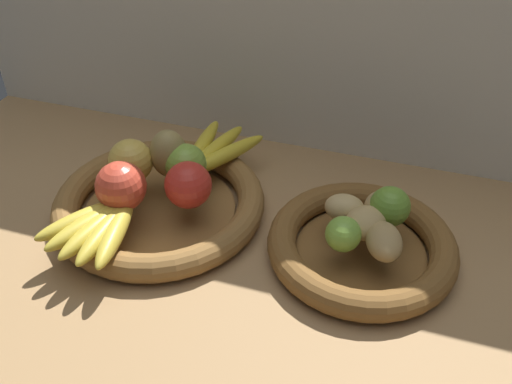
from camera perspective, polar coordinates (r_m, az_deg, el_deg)
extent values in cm
cube|color=#9E774C|center=(91.12, 0.71, -5.59)|extent=(140.00, 90.00, 3.00)
cube|color=silver|center=(101.06, 6.15, 18.20)|extent=(140.00, 3.00, 55.00)
cylinder|color=brown|center=(96.28, -9.67, -1.84)|extent=(25.30, 25.30, 1.00)
torus|color=brown|center=(95.21, -9.78, -1.04)|extent=(35.30, 35.30, 4.44)
cylinder|color=brown|center=(88.67, 10.57, -6.12)|extent=(20.15, 20.15, 1.00)
torus|color=brown|center=(87.51, 10.69, -5.31)|extent=(29.02, 29.02, 4.44)
sphere|color=#CC422D|center=(89.54, -13.58, 0.56)|extent=(7.99, 7.99, 7.99)
sphere|color=gold|center=(95.43, -12.63, 3.09)|extent=(7.43, 7.43, 7.43)
sphere|color=#7AA338|center=(93.49, -7.15, 2.81)|extent=(6.95, 6.95, 6.95)
sphere|color=red|center=(88.02, -7.04, 0.54)|extent=(7.52, 7.52, 7.52)
ellipsoid|color=olive|center=(95.03, -8.88, 3.88)|extent=(8.81, 8.81, 8.61)
ellipsoid|color=gold|center=(88.82, -17.03, -2.59)|extent=(11.31, 14.57, 2.95)
ellipsoid|color=gold|center=(87.70, -16.53, -3.08)|extent=(8.88, 15.55, 2.95)
ellipsoid|color=gold|center=(86.70, -15.86, -3.48)|extent=(6.10, 15.93, 2.95)
ellipsoid|color=gold|center=(85.87, -15.04, -3.77)|extent=(3.09, 15.68, 2.95)
ellipsoid|color=gold|center=(85.25, -14.11, -3.94)|extent=(5.84, 15.93, 2.95)
sphere|color=brown|center=(90.81, -12.58, -0.68)|extent=(2.65, 2.65, 2.65)
ellipsoid|color=gold|center=(98.98, -3.14, 3.77)|extent=(11.24, 17.05, 2.68)
ellipsoid|color=gold|center=(100.46, -4.24, 4.29)|extent=(6.71, 18.21, 2.68)
ellipsoid|color=gold|center=(101.49, -5.55, 4.59)|extent=(3.72, 18.20, 2.68)
sphere|color=brown|center=(94.59, -7.32, 1.67)|extent=(2.41, 2.41, 2.41)
ellipsoid|color=#A38451|center=(87.90, 12.76, -1.54)|extent=(6.24, 6.85, 4.51)
ellipsoid|color=#A38451|center=(82.07, 12.88, -4.92)|extent=(7.16, 8.60, 4.47)
ellipsoid|color=tan|center=(84.57, 11.04, -3.10)|extent=(8.36, 8.74, 4.48)
ellipsoid|color=tan|center=(87.07, 8.99, -1.59)|extent=(6.44, 5.09, 4.11)
sphere|color=#7AAD3D|center=(81.55, 8.86, -4.25)|extent=(5.25, 5.25, 5.25)
sphere|color=olive|center=(86.94, 13.45, -1.44)|extent=(6.23, 6.23, 6.23)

